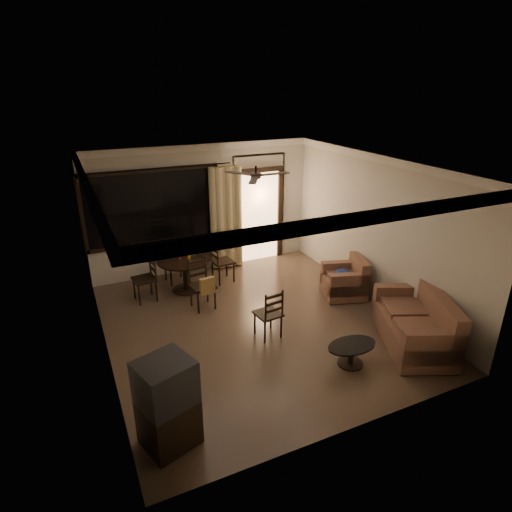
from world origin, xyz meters
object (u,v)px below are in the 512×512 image
dining_chair_south (203,293)px  dining_chair_north (176,269)px  side_chair (268,322)px  tv_cabinet (167,404)px  sofa (417,325)px  dining_chair_west (146,287)px  dining_chair_east (223,269)px  dining_table (185,265)px  coffee_table (351,351)px  armchair (346,281)px

dining_chair_south → dining_chair_north: size_ratio=1.00×
side_chair → tv_cabinet: bearing=31.0°
side_chair → sofa: bearing=143.6°
dining_chair_south → side_chair: size_ratio=1.06×
dining_chair_west → dining_chair_east: bearing=90.0°
dining_table → side_chair: 2.40m
dining_chair_west → side_chair: 2.70m
dining_chair_north → sofa: bearing=120.7°
coffee_table → armchair: bearing=56.2°
dining_chair_west → dining_chair_north: size_ratio=1.00×
dining_chair_east → tv_cabinet: (-2.13, -3.91, 0.29)m
dining_chair_east → sofa: 4.09m
dining_chair_south → side_chair: bearing=-69.9°
sofa → side_chair: (-2.08, 1.22, -0.09)m
dining_chair_west → coffee_table: bearing=29.4°
tv_cabinet → coffee_table: 2.91m
dining_table → dining_chair_north: dining_chair_north is taller
dining_chair_north → side_chair: bearing=101.4°
dining_chair_north → coffee_table: (1.65, -3.95, -0.05)m
dining_table → side_chair: dining_table is taller
dining_chair_west → dining_chair_south: (0.92, -0.77, 0.02)m
dining_chair_south → tv_cabinet: bearing=-121.0°
dining_chair_south → coffee_table: bearing=-66.4°
dining_chair_south → armchair: (2.75, -0.71, 0.02)m
dining_table → armchair: dining_table is taller
dining_chair_east → sofa: (2.02, -3.56, 0.08)m
dining_chair_south → sofa: size_ratio=0.50×
dining_table → tv_cabinet: 4.04m
dining_table → dining_chair_south: dining_chair_south is taller
dining_chair_east → dining_chair_south: bearing=135.7°
dining_chair_north → sofa: 4.92m
dining_chair_east → tv_cabinet: 4.46m
dining_chair_west → coffee_table: 4.15m
dining_chair_west → coffee_table: size_ratio=1.20×
dining_chair_west → tv_cabinet: tv_cabinet is taller
coffee_table → tv_cabinet: bearing=-173.0°
sofa → coffee_table: sofa is taller
coffee_table → dining_chair_west: bearing=125.3°
dining_chair_east → dining_chair_north: (-0.91, 0.39, 0.00)m
dining_chair_east → coffee_table: 3.63m
dining_chair_south → dining_chair_north: same height
dining_chair_east → tv_cabinet: tv_cabinet is taller
dining_chair_north → sofa: size_ratio=0.50×
dining_chair_south → tv_cabinet: (-1.39, -2.97, 0.27)m
dining_chair_west → sofa: 5.01m
sofa → armchair: sofa is taller
tv_cabinet → coffee_table: size_ratio=1.44×
dining_chair_east → coffee_table: bearing=-174.2°
side_chair → dining_chair_west: bearing=-59.7°
dining_chair_north → dining_chair_west: bearing=31.1°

